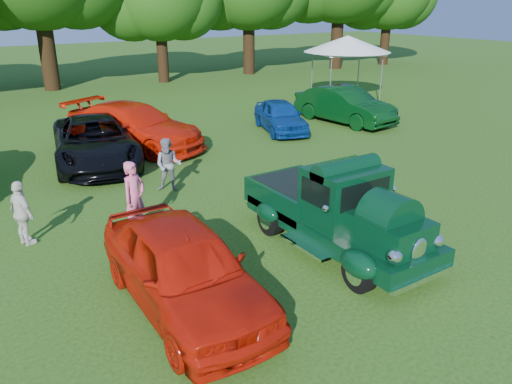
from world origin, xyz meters
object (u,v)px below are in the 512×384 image
spectator_pink (135,198)px  spectator_grey (168,165)px  back_car_blue (280,116)px  back_car_black (95,141)px  back_car_green (345,105)px  spectator_white (22,213)px  red_convertible (184,267)px  hero_pickup (336,212)px  back_car_orange (134,126)px  canopy_tent (347,44)px

spectator_pink → spectator_grey: (1.77, 2.10, -0.10)m
back_car_blue → spectator_pink: size_ratio=2.18×
back_car_black → back_car_green: 10.95m
back_car_green → spectator_white: (-14.04, -4.94, -0.04)m
spectator_white → red_convertible: bearing=-173.4°
hero_pickup → back_car_orange: 9.98m
back_car_orange → spectator_pink: (-2.55, -6.85, 0.06)m
back_car_black → back_car_green: size_ratio=1.16×
red_convertible → back_car_black: size_ratio=0.83×
hero_pickup → back_car_orange: size_ratio=0.87×
canopy_tent → spectator_white: bearing=-153.5°
hero_pickup → back_car_green: bearing=46.4°
back_car_orange → spectator_pink: 7.31m
spectator_grey → back_car_black: bearing=139.8°
hero_pickup → spectator_pink: 4.58m
back_car_orange → back_car_blue: size_ratio=1.48×
hero_pickup → back_car_blue: bearing=60.7°
back_car_blue → canopy_tent: bearing=46.2°
hero_pickup → canopy_tent: (11.96, 12.65, 2.12)m
back_car_green → spectator_white: bearing=-166.8°
spectator_pink → red_convertible: bearing=-123.5°
back_car_blue → spectator_white: (-10.76, -5.22, 0.10)m
hero_pickup → back_car_orange: (-0.82, 9.94, -0.01)m
back_car_orange → back_car_green: 9.27m
red_convertible → back_car_green: bearing=38.0°
back_car_black → canopy_tent: (14.53, 3.77, 2.18)m
canopy_tent → hero_pickup: bearing=-133.4°
back_car_blue → spectator_grey: bearing=-131.3°
back_car_black → spectator_white: bearing=-109.6°
back_car_orange → spectator_pink: bearing=-136.4°
hero_pickup → back_car_black: bearing=106.1°
back_car_orange → canopy_tent: bearing=-14.0°
red_convertible → back_car_green: size_ratio=0.95×
back_car_orange → back_car_green: bearing=-33.1°
hero_pickup → spectator_white: hero_pickup is taller
back_car_blue → canopy_tent: size_ratio=0.65×
back_car_green → canopy_tent: 5.70m
back_car_blue → spectator_pink: (-8.48, -5.98, 0.22)m
hero_pickup → spectator_pink: hero_pickup is taller
back_car_black → back_car_orange: back_car_orange is taller
hero_pickup → back_car_blue: 10.41m
hero_pickup → back_car_green: size_ratio=1.02×
back_car_blue → canopy_tent: 8.07m
back_car_orange → spectator_grey: size_ratio=3.64×
back_car_orange → spectator_pink: spectator_pink is taller
back_car_green → spectator_white: 14.88m
back_car_black → back_car_green: (10.95, -0.09, 0.02)m
back_car_green → spectator_grey: 10.61m
back_car_green → back_car_blue: bearing=168.8°
back_car_orange → canopy_tent: size_ratio=0.96×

